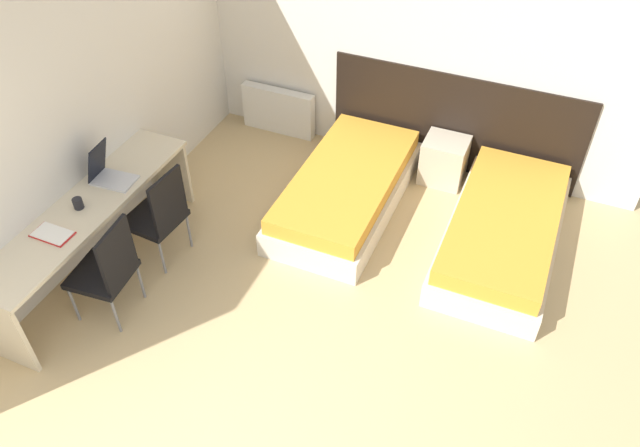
% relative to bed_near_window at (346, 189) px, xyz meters
% --- Properties ---
extents(wall_back, '(5.02, 0.05, 2.70)m').
position_rel_bed_near_window_xyz_m(wall_back, '(0.12, 1.05, 1.15)').
color(wall_back, silver).
rests_on(wall_back, ground_plane).
extents(wall_left, '(0.05, 5.31, 2.70)m').
position_rel_bed_near_window_xyz_m(wall_left, '(-1.92, -1.13, 1.15)').
color(wall_left, silver).
rests_on(wall_left, ground_plane).
extents(headboard_panel, '(2.56, 0.03, 1.07)m').
position_rel_bed_near_window_xyz_m(headboard_panel, '(0.76, 1.01, 0.34)').
color(headboard_panel, black).
rests_on(headboard_panel, ground_plane).
extents(bed_near_window, '(0.95, 1.96, 0.40)m').
position_rel_bed_near_window_xyz_m(bed_near_window, '(0.00, 0.00, 0.00)').
color(bed_near_window, beige).
rests_on(bed_near_window, ground_plane).
extents(bed_near_door, '(0.95, 1.96, 0.40)m').
position_rel_bed_near_window_xyz_m(bed_near_door, '(1.51, 0.00, 0.00)').
color(bed_near_door, beige).
rests_on(bed_near_door, ground_plane).
extents(nightstand, '(0.43, 0.39, 0.47)m').
position_rel_bed_near_window_xyz_m(nightstand, '(0.76, 0.78, 0.04)').
color(nightstand, beige).
rests_on(nightstand, ground_plane).
extents(radiator, '(0.84, 0.12, 0.52)m').
position_rel_bed_near_window_xyz_m(radiator, '(-1.18, 0.93, 0.07)').
color(radiator, silver).
rests_on(radiator, ground_plane).
extents(desk, '(0.51, 2.21, 0.72)m').
position_rel_bed_near_window_xyz_m(desk, '(-1.64, -1.64, 0.38)').
color(desk, beige).
rests_on(desk, ground_plane).
extents(chair_near_laptop, '(0.47, 0.47, 0.93)m').
position_rel_bed_near_window_xyz_m(chair_near_laptop, '(-1.22, -1.29, 0.30)').
color(chair_near_laptop, black).
rests_on(chair_near_laptop, ground_plane).
extents(chair_near_notebook, '(0.48, 0.48, 0.93)m').
position_rel_bed_near_window_xyz_m(chair_near_notebook, '(-1.22, -2.00, 0.30)').
color(chair_near_notebook, black).
rests_on(chair_near_notebook, ground_plane).
extents(laptop, '(0.37, 0.27, 0.35)m').
position_rel_bed_near_window_xyz_m(laptop, '(-1.67, -1.29, 0.60)').
color(laptop, silver).
rests_on(laptop, desk).
extents(open_notebook, '(0.31, 0.18, 0.02)m').
position_rel_bed_near_window_xyz_m(open_notebook, '(-1.65, -2.02, 0.53)').
color(open_notebook, '#B21E1E').
rests_on(open_notebook, desk).
extents(mug, '(0.08, 0.08, 0.09)m').
position_rel_bed_near_window_xyz_m(mug, '(-1.67, -1.68, 0.57)').
color(mug, black).
rests_on(mug, desk).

